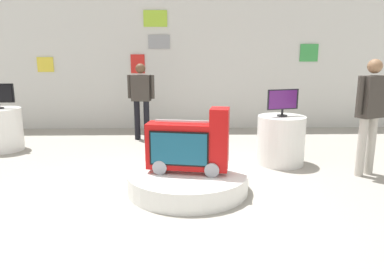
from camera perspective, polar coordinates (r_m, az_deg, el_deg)
ground_plane at (r=4.49m, az=-3.82°, el=-10.15°), size 30.00×30.00×0.00m
back_wall_display at (r=8.59m, az=-2.80°, el=12.13°), size 12.64×0.13×3.35m
main_display_pedestal at (r=4.70m, az=-0.70°, el=-7.45°), size 1.56×1.56×0.25m
novelty_firetruck_tv at (r=4.55m, az=-0.47°, el=-1.90°), size 1.07×0.50×0.84m
display_pedestal_left_rear at (r=5.95m, az=13.94°, el=-0.86°), size 0.76×0.76×0.78m
tv_on_left_rear at (r=5.84m, az=14.27°, el=5.26°), size 0.52×0.19×0.43m
display_pedestal_center_rear at (r=7.48m, az=-28.03°, el=0.71°), size 0.72×0.72×0.78m
shopper_browsing_near_truck at (r=5.71m, az=26.53°, el=3.70°), size 0.52×0.34×1.68m
shopper_browsing_rear at (r=7.45m, az=-8.09°, el=6.11°), size 0.56×0.25×1.57m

